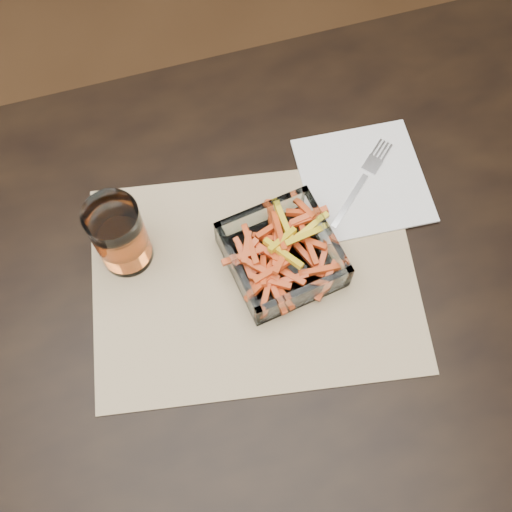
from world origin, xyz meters
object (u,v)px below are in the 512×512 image
(dining_table, at_px, (211,349))
(tumbler, at_px, (120,237))
(glass_bowl, at_px, (282,256))
(fork, at_px, (363,180))

(dining_table, xyz_separation_m, tumbler, (-0.08, 0.14, 0.15))
(dining_table, bearing_deg, tumbler, 118.77)
(glass_bowl, height_order, fork, glass_bowl)
(dining_table, bearing_deg, glass_bowl, 28.14)
(glass_bowl, bearing_deg, tumbler, 160.16)
(tumbler, xyz_separation_m, fork, (0.36, 0.02, -0.05))
(fork, bearing_deg, glass_bowl, -101.81)
(dining_table, distance_m, glass_bowl, 0.18)
(dining_table, relative_size, fork, 11.86)
(dining_table, height_order, fork, fork)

